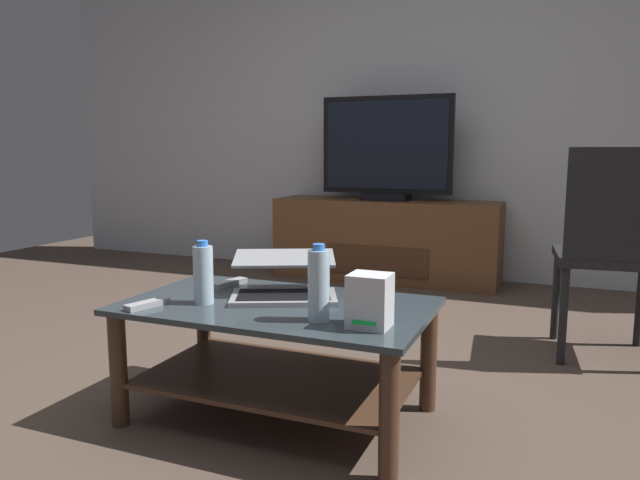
# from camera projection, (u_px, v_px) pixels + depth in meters

# --- Properties ---
(ground_plane) EXTENTS (7.68, 7.68, 0.00)m
(ground_plane) POSITION_uv_depth(u_px,v_px,m) (273.00, 402.00, 2.26)
(ground_plane) COLOR #4C3D33
(back_wall) EXTENTS (6.40, 0.12, 2.80)m
(back_wall) POSITION_uv_depth(u_px,v_px,m) (428.00, 88.00, 4.41)
(back_wall) COLOR silver
(back_wall) RESTS_ON ground
(coffee_table) EXTENTS (1.06, 0.62, 0.42)m
(coffee_table) POSITION_uv_depth(u_px,v_px,m) (278.00, 340.00, 2.10)
(coffee_table) COLOR #2D383D
(coffee_table) RESTS_ON ground
(media_cabinet) EXTENTS (1.62, 0.44, 0.59)m
(media_cabinet) POSITION_uv_depth(u_px,v_px,m) (386.00, 240.00, 4.36)
(media_cabinet) COLOR brown
(media_cabinet) RESTS_ON ground
(television) EXTENTS (0.95, 0.20, 0.74)m
(television) POSITION_uv_depth(u_px,v_px,m) (386.00, 150.00, 4.24)
(television) COLOR black
(television) RESTS_ON media_cabinet
(dining_chair) EXTENTS (0.48, 0.48, 0.96)m
(dining_chair) POSITION_uv_depth(u_px,v_px,m) (612.00, 244.00, 2.63)
(dining_chair) COLOR black
(dining_chair) RESTS_ON ground
(laptop) EXTENTS (0.48, 0.47, 0.15)m
(laptop) POSITION_uv_depth(u_px,v_px,m) (284.00, 281.00, 2.17)
(laptop) COLOR gray
(laptop) RESTS_ON coffee_table
(router_box) EXTENTS (0.12, 0.11, 0.16)m
(router_box) POSITION_uv_depth(u_px,v_px,m) (370.00, 301.00, 1.79)
(router_box) COLOR silver
(router_box) RESTS_ON coffee_table
(water_bottle_near) EXTENTS (0.07, 0.07, 0.22)m
(water_bottle_near) POSITION_uv_depth(u_px,v_px,m) (203.00, 274.00, 2.06)
(water_bottle_near) COLOR silver
(water_bottle_near) RESTS_ON coffee_table
(water_bottle_far) EXTENTS (0.07, 0.07, 0.24)m
(water_bottle_far) POSITION_uv_depth(u_px,v_px,m) (319.00, 285.00, 1.85)
(water_bottle_far) COLOR silver
(water_bottle_far) RESTS_ON coffee_table
(cell_phone) EXTENTS (0.09, 0.15, 0.01)m
(cell_phone) POSITION_uv_depth(u_px,v_px,m) (372.00, 305.00, 2.04)
(cell_phone) COLOR black
(cell_phone) RESTS_ON coffee_table
(tv_remote) EXTENTS (0.09, 0.17, 0.02)m
(tv_remote) POSITION_uv_depth(u_px,v_px,m) (147.00, 304.00, 2.03)
(tv_remote) COLOR #99999E
(tv_remote) RESTS_ON coffee_table
(soundbar_remote) EXTENTS (0.09, 0.17, 0.02)m
(soundbar_remote) POSITION_uv_depth(u_px,v_px,m) (229.00, 283.00, 2.35)
(soundbar_remote) COLOR #99999E
(soundbar_remote) RESTS_ON coffee_table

